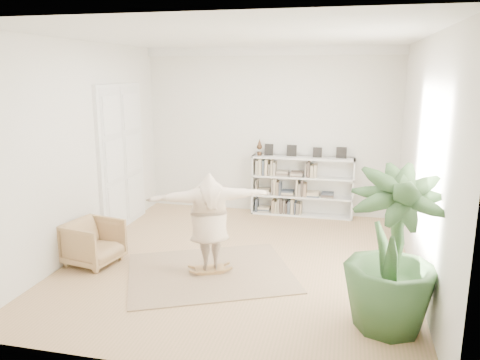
# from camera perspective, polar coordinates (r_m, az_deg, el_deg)

# --- Properties ---
(floor) EXTENTS (6.00, 6.00, 0.00)m
(floor) POSITION_cam_1_polar(r_m,az_deg,el_deg) (7.92, -0.09, -9.86)
(floor) COLOR tan
(floor) RESTS_ON ground
(room_shell) EXTENTS (6.00, 6.00, 6.00)m
(room_shell) POSITION_cam_1_polar(r_m,az_deg,el_deg) (10.19, 3.79, 15.43)
(room_shell) COLOR silver
(room_shell) RESTS_ON floor
(doors) EXTENTS (0.09, 1.78, 2.92)m
(doors) POSITION_cam_1_polar(r_m,az_deg,el_deg) (9.61, -14.18, 2.57)
(doors) COLOR white
(doors) RESTS_ON floor
(bookshelf) EXTENTS (2.20, 0.35, 1.64)m
(bookshelf) POSITION_cam_1_polar(r_m,az_deg,el_deg) (10.26, 7.54, -0.86)
(bookshelf) COLOR silver
(bookshelf) RESTS_ON floor
(armchair) EXTENTS (0.94, 0.92, 0.73)m
(armchair) POSITION_cam_1_polar(r_m,az_deg,el_deg) (8.06, -17.42, -7.29)
(armchair) COLOR #A88258
(armchair) RESTS_ON floor
(rug) EXTENTS (3.11, 2.87, 0.02)m
(rug) POSITION_cam_1_polar(r_m,az_deg,el_deg) (7.50, -3.67, -11.16)
(rug) COLOR tan
(rug) RESTS_ON floor
(rocker_board) EXTENTS (0.53, 0.44, 0.10)m
(rocker_board) POSITION_cam_1_polar(r_m,az_deg,el_deg) (7.48, -3.67, -10.79)
(rocker_board) COLOR #9A693D
(rocker_board) RESTS_ON rug
(person) EXTENTS (1.92, 1.25, 1.53)m
(person) POSITION_cam_1_polar(r_m,az_deg,el_deg) (7.18, -3.77, -4.82)
(person) COLOR beige
(person) RESTS_ON rocker_board
(houseplant) EXTENTS (1.29, 1.29, 2.01)m
(houseplant) POSITION_cam_1_polar(r_m,az_deg,el_deg) (5.91, 18.07, -8.19)
(houseplant) COLOR #31542A
(houseplant) RESTS_ON floor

